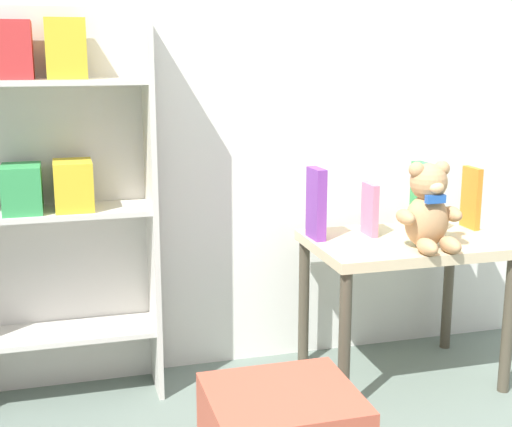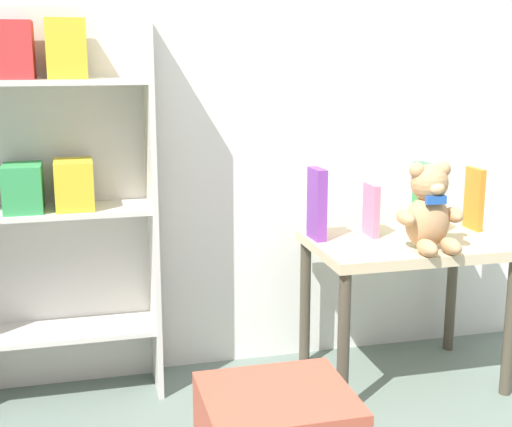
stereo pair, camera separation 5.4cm
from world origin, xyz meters
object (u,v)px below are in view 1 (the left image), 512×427
display_table (404,259)px  book_standing_green (424,198)px  bookshelf_side (48,184)px  book_standing_orange (471,198)px  teddy_bear (429,209)px  book_standing_pink (370,209)px  book_standing_purple (316,204)px

display_table → book_standing_green: 0.24m
book_standing_green → bookshelf_side: bearing=173.0°
book_standing_green → book_standing_orange: book_standing_green is taller
teddy_bear → book_standing_orange: bearing=35.7°
teddy_bear → book_standing_orange: 0.36m
teddy_bear → book_standing_pink: 0.24m
book_standing_pink → teddy_bear: bearing=-61.8°
book_standing_purple → book_standing_orange: (0.61, -0.01, -0.01)m
book_standing_green → book_standing_purple: bearing=176.4°
teddy_bear → book_standing_orange: size_ratio=1.28×
teddy_bear → book_standing_purple: 0.38m
book_standing_green → book_standing_orange: size_ratio=1.11×
display_table → book_standing_pink: size_ratio=3.58×
bookshelf_side → book_standing_purple: 0.90m
teddy_bear → book_standing_pink: (-0.11, 0.21, -0.04)m
bookshelf_side → book_standing_green: bearing=-5.9°
bookshelf_side → book_standing_purple: bookshelf_side is taller
display_table → teddy_bear: 0.24m
display_table → book_standing_green: size_ratio=2.64×
teddy_bear → book_standing_green: teddy_bear is taller
display_table → book_standing_orange: size_ratio=2.93×
bookshelf_side → teddy_bear: bookshelf_side is taller
teddy_bear → bookshelf_side: bearing=164.7°
bookshelf_side → book_standing_green: (1.29, -0.13, -0.09)m
book_standing_green → display_table: bearing=-147.0°
bookshelf_side → book_standing_pink: size_ratio=7.03×
bookshelf_side → book_standing_pink: 1.11m
display_table → teddy_bear: bearing=-84.1°
book_standing_purple → book_standing_green: book_standing_green is taller
book_standing_green → book_standing_pink: bearing=174.8°
bookshelf_side → book_standing_purple: (0.89, -0.12, -0.09)m
bookshelf_side → teddy_bear: (1.21, -0.33, -0.09)m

